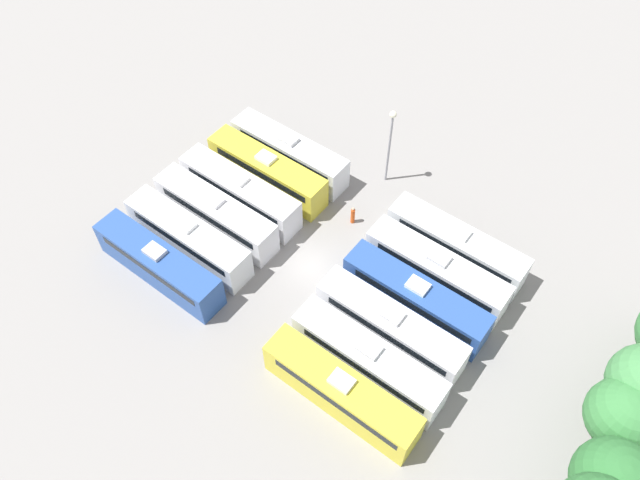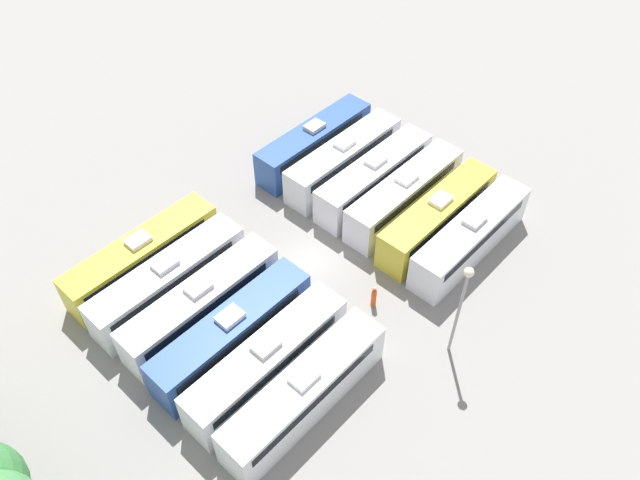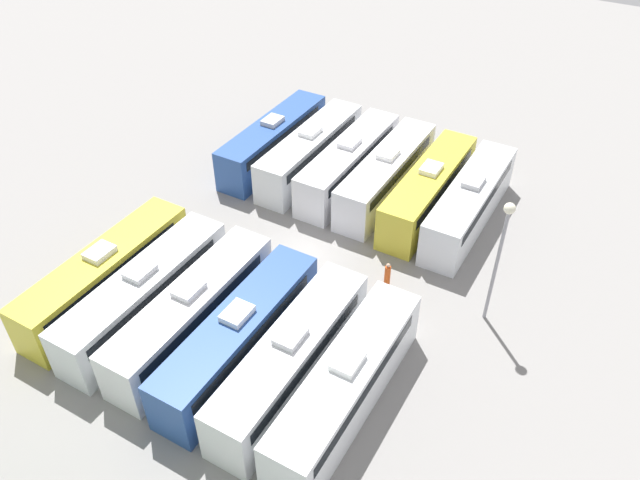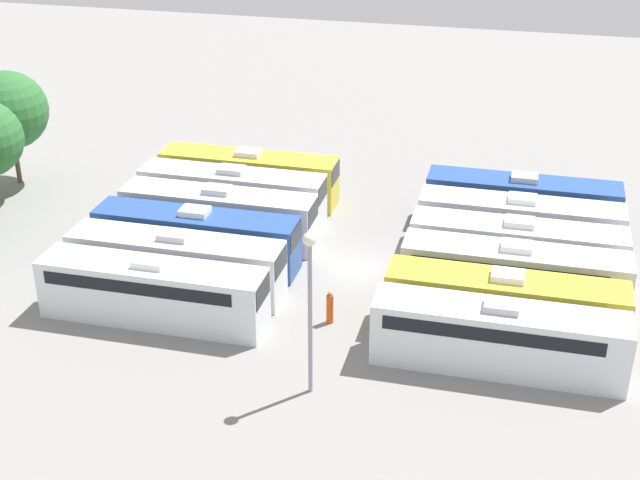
# 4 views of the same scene
# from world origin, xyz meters

# --- Properties ---
(ground_plane) EXTENTS (122.09, 122.09, 0.00)m
(ground_plane) POSITION_xyz_m (0.00, 0.00, 0.00)
(ground_plane) COLOR gray
(bus_0) EXTENTS (2.54, 11.75, 3.52)m
(bus_0) POSITION_xyz_m (-7.87, -8.60, 1.74)
(bus_0) COLOR silver
(bus_0) RESTS_ON ground_plane
(bus_1) EXTENTS (2.54, 11.75, 3.52)m
(bus_1) POSITION_xyz_m (-4.89, -8.71, 1.74)
(bus_1) COLOR gold
(bus_1) RESTS_ON ground_plane
(bus_2) EXTENTS (2.54, 11.75, 3.52)m
(bus_2) POSITION_xyz_m (-1.58, -8.98, 1.74)
(bus_2) COLOR silver
(bus_2) RESTS_ON ground_plane
(bus_3) EXTENTS (2.54, 11.75, 3.52)m
(bus_3) POSITION_xyz_m (1.44, -8.98, 1.74)
(bus_3) COLOR silver
(bus_3) RESTS_ON ground_plane
(bus_4) EXTENTS (2.54, 11.75, 3.52)m
(bus_4) POSITION_xyz_m (4.69, -8.99, 1.74)
(bus_4) COLOR silver
(bus_4) RESTS_ON ground_plane
(bus_5) EXTENTS (2.54, 11.75, 3.52)m
(bus_5) POSITION_xyz_m (7.99, -8.98, 1.74)
(bus_5) COLOR #284C93
(bus_5) RESTS_ON ground_plane
(bus_6) EXTENTS (2.54, 11.75, 3.52)m
(bus_6) POSITION_xyz_m (-7.78, 8.72, 1.74)
(bus_6) COLOR silver
(bus_6) RESTS_ON ground_plane
(bus_7) EXTENTS (2.54, 11.75, 3.52)m
(bus_7) POSITION_xyz_m (-4.66, 8.72, 1.74)
(bus_7) COLOR silver
(bus_7) RESTS_ON ground_plane
(bus_8) EXTENTS (2.54, 11.75, 3.52)m
(bus_8) POSITION_xyz_m (-1.53, 8.76, 1.74)
(bus_8) COLOR #284C93
(bus_8) RESTS_ON ground_plane
(bus_9) EXTENTS (2.54, 11.75, 3.52)m
(bus_9) POSITION_xyz_m (1.68, 8.61, 1.74)
(bus_9) COLOR white
(bus_9) RESTS_ON ground_plane
(bus_10) EXTENTS (2.54, 11.75, 3.52)m
(bus_10) POSITION_xyz_m (4.87, 8.82, 1.74)
(bus_10) COLOR silver
(bus_10) RESTS_ON ground_plane
(bus_11) EXTENTS (2.54, 11.75, 3.52)m
(bus_11) POSITION_xyz_m (7.96, 8.72, 1.74)
(bus_11) COLOR gold
(bus_11) RESTS_ON ground_plane
(worker_person) EXTENTS (0.36, 0.36, 1.84)m
(worker_person) POSITION_xyz_m (-5.88, -0.11, 0.86)
(worker_person) COLOR #CC4C19
(worker_person) RESTS_ON ground_plane
(light_pole) EXTENTS (0.60, 0.60, 7.98)m
(light_pole) POSITION_xyz_m (-11.80, -0.63, 5.40)
(light_pole) COLOR gray
(light_pole) RESTS_ON ground_plane
(tree_4) EXTENTS (5.29, 5.29, 7.89)m
(tree_4) POSITION_xyz_m (6.95, 25.24, 5.23)
(tree_4) COLOR brown
(tree_4) RESTS_ON ground_plane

